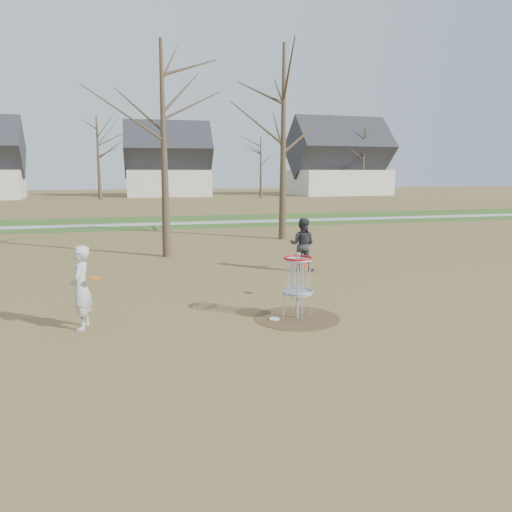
{
  "coord_description": "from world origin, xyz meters",
  "views": [
    {
      "loc": [
        -3.4,
        -9.55,
        3.04
      ],
      "look_at": [
        -0.5,
        1.5,
        1.1
      ],
      "focal_mm": 35.0,
      "sensor_mm": 36.0,
      "label": 1
    }
  ],
  "objects_px": {
    "player_standing": "(81,288)",
    "disc_golf_basket": "(298,276)",
    "player_throwing": "(302,245)",
    "disc_grounded": "(274,319)"
  },
  "relations": [
    {
      "from": "player_throwing",
      "to": "disc_grounded",
      "type": "xyz_separation_m",
      "value": [
        -2.33,
        -4.76,
        -0.8
      ]
    },
    {
      "from": "disc_golf_basket",
      "to": "player_standing",
      "type": "bearing_deg",
      "value": 174.61
    },
    {
      "from": "disc_grounded",
      "to": "player_standing",
      "type": "bearing_deg",
      "value": 174.11
    },
    {
      "from": "player_throwing",
      "to": "disc_grounded",
      "type": "relative_size",
      "value": 7.44
    },
    {
      "from": "player_standing",
      "to": "disc_golf_basket",
      "type": "height_order",
      "value": "player_standing"
    },
    {
      "from": "player_standing",
      "to": "disc_golf_basket",
      "type": "xyz_separation_m",
      "value": [
        4.29,
        -0.4,
        0.09
      ]
    },
    {
      "from": "disc_grounded",
      "to": "disc_golf_basket",
      "type": "xyz_separation_m",
      "value": [
        0.5,
        -0.01,
        0.89
      ]
    },
    {
      "from": "player_standing",
      "to": "player_throwing",
      "type": "relative_size",
      "value": 1.01
    },
    {
      "from": "disc_grounded",
      "to": "disc_golf_basket",
      "type": "bearing_deg",
      "value": -1.55
    },
    {
      "from": "disc_grounded",
      "to": "disc_golf_basket",
      "type": "height_order",
      "value": "disc_golf_basket"
    }
  ]
}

